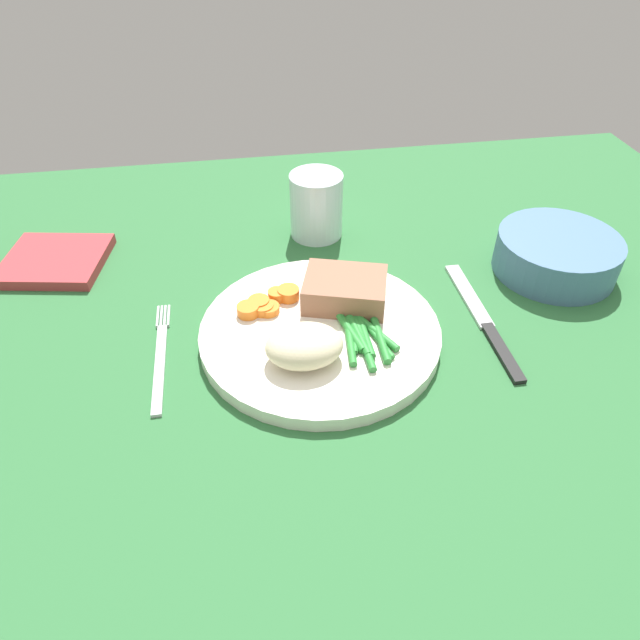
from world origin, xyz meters
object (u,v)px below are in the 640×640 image
water_glass (316,210)px  dinner_plate (320,333)px  salad_bowl (557,252)px  napkin (55,261)px  meat_portion (345,290)px  fork (161,356)px  knife (484,321)px

water_glass → dinner_plate: bearing=-98.0°
water_glass → salad_bowl: size_ratio=0.58×
salad_bowl → napkin: 62.64cm
dinner_plate → meat_portion: bearing=49.4°
fork → salad_bowl: (47.69, 8.25, 2.48)cm
knife → water_glass: water_glass is taller
dinner_plate → napkin: size_ratio=2.13×
meat_portion → napkin: (-34.27, 15.19, -2.49)cm
knife → napkin: bearing=160.0°
water_glass → salad_bowl: bearing=-25.8°
fork → napkin: (-13.90, 19.50, 0.47)cm
dinner_plate → salad_bowl: size_ratio=1.74×
salad_bowl → napkin: (-61.59, 11.25, -2.02)cm
knife → napkin: 53.04cm
salad_bowl → fork: bearing=-170.2°
water_glass → meat_portion: bearing=-88.4°
fork → napkin: 23.95cm
knife → napkin: (-49.31, 19.53, 0.47)cm
dinner_plate → fork: bearing=-179.1°
meat_portion → water_glass: bearing=91.6°
meat_portion → napkin: size_ratio=0.74×
napkin → meat_portion: bearing=-23.9°
meat_portion → fork: size_ratio=0.54×
water_glass → napkin: 34.00cm
dinner_plate → meat_portion: (3.48, 4.05, 2.36)cm
knife → salad_bowl: (12.27, 8.28, 2.48)cm
fork → napkin: bearing=124.5°
knife → salad_bowl: bearing=35.7°
knife → water_glass: (-15.51, 21.70, 3.44)cm
napkin → fork: bearing=-54.5°
dinner_plate → fork: dinner_plate is taller
dinner_plate → fork: size_ratio=1.55×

